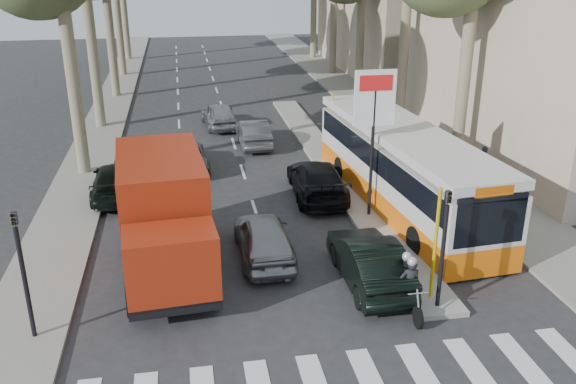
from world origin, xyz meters
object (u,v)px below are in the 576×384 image
Objects in this scene: dark_hatchback at (369,261)px; motorcycle at (407,284)px; red_truck at (164,214)px; silver_hatchback at (264,238)px; city_bus at (403,166)px.

motorcycle is (0.60, -1.59, 0.05)m from dark_hatchback.
red_truck is (-6.02, 1.98, 1.14)m from dark_hatchback.
silver_hatchback is 3.34m from red_truck.
red_truck reaches higher than city_bus.
motorcycle is at bearing 110.26° from dark_hatchback.
motorcycle is (-2.40, -7.11, -0.89)m from city_bus.
silver_hatchback is at bearing -0.56° from red_truck.
motorcycle is at bearing -32.83° from red_truck.
city_bus is (3.00, 5.52, 0.95)m from dark_hatchback.
motorcycle is at bearing 132.36° from silver_hatchback.
motorcycle reaches higher than silver_hatchback.
silver_hatchback is 5.16m from motorcycle.
dark_hatchback is 6.36m from city_bus.
city_bus reaches higher than dark_hatchback.
city_bus is at bearing -119.01° from dark_hatchback.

